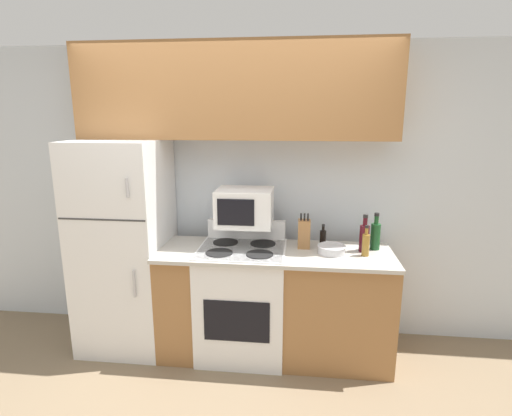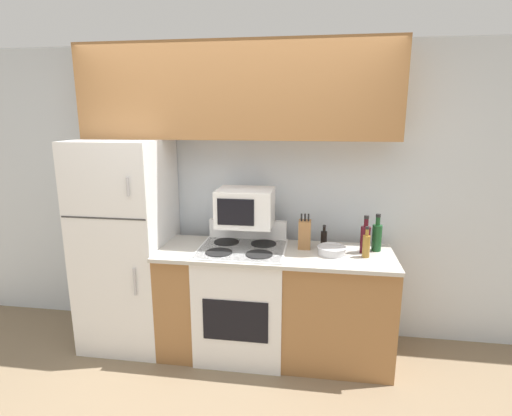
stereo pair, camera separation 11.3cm
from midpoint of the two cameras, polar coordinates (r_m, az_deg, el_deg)
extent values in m
plane|color=#7F6B51|center=(3.40, -5.21, -22.15)|extent=(12.00, 12.00, 0.00)
cube|color=silver|center=(3.58, -3.26, 2.02)|extent=(8.00, 0.05, 2.55)
cube|color=#9E6B3D|center=(3.39, 1.67, -13.59)|extent=(1.86, 0.60, 0.88)
cube|color=#BCB7AD|center=(3.19, 1.69, -6.43)|extent=(1.86, 0.64, 0.03)
cube|color=white|center=(3.60, -19.08, -5.06)|extent=(0.70, 0.71, 1.77)
cube|color=#383838|center=(3.21, -22.14, -1.54)|extent=(0.68, 0.01, 0.01)
cylinder|color=#B7B7BC|center=(3.04, -18.98, 2.74)|extent=(0.02, 0.02, 0.14)
cylinder|color=#B7B7BC|center=(3.25, -18.00, -10.26)|extent=(0.02, 0.02, 0.22)
cube|color=#9E6B3D|center=(3.32, -4.06, 16.24)|extent=(2.56, 0.35, 0.75)
cube|color=white|center=(3.40, -2.95, -13.16)|extent=(0.70, 0.60, 0.92)
cube|color=black|center=(3.14, -3.87, -15.88)|extent=(0.50, 0.01, 0.33)
cube|color=#2D2D2D|center=(3.22, -3.04, -5.90)|extent=(0.67, 0.58, 0.01)
cube|color=white|center=(3.46, -2.29, -3.03)|extent=(0.67, 0.06, 0.16)
cylinder|color=black|center=(3.12, -6.31, -6.37)|extent=(0.21, 0.21, 0.01)
cylinder|color=black|center=(3.07, -0.53, -6.63)|extent=(0.21, 0.21, 0.01)
cylinder|color=black|center=(3.37, -5.33, -4.90)|extent=(0.21, 0.21, 0.01)
cylinder|color=black|center=(3.32, 0.02, -5.10)|extent=(0.21, 0.21, 0.01)
cube|color=white|center=(3.24, -2.61, 0.11)|extent=(0.45, 0.36, 0.30)
cube|color=black|center=(3.07, -3.97, -0.64)|extent=(0.29, 0.01, 0.21)
cube|color=#9E6B3D|center=(3.25, 5.89, -3.71)|extent=(0.10, 0.11, 0.23)
cylinder|color=black|center=(3.20, 5.45, -1.28)|extent=(0.01, 0.01, 0.06)
cylinder|color=black|center=(3.20, 5.94, -1.29)|extent=(0.01, 0.01, 0.06)
cylinder|color=black|center=(3.20, 6.44, -1.30)|extent=(0.01, 0.01, 0.06)
cylinder|color=silver|center=(3.17, 9.72, -5.89)|extent=(0.21, 0.21, 0.06)
torus|color=silver|center=(3.16, 9.74, -5.39)|extent=(0.22, 0.22, 0.01)
cylinder|color=olive|center=(3.16, 14.41, -5.17)|extent=(0.06, 0.06, 0.17)
cylinder|color=olive|center=(3.13, 14.53, -3.25)|extent=(0.03, 0.03, 0.05)
cylinder|color=black|center=(3.12, 14.56, -2.61)|extent=(0.03, 0.03, 0.02)
cylinder|color=#470F19|center=(3.25, 14.23, -4.26)|extent=(0.08, 0.08, 0.21)
cylinder|color=#470F19|center=(3.21, 14.37, -1.91)|extent=(0.03, 0.03, 0.07)
cylinder|color=black|center=(3.20, 14.42, -1.13)|extent=(0.04, 0.04, 0.02)
cylinder|color=black|center=(3.34, 8.57, -4.28)|extent=(0.05, 0.05, 0.13)
cylinder|color=black|center=(3.31, 8.62, -2.91)|extent=(0.02, 0.02, 0.04)
cylinder|color=black|center=(3.31, 8.64, -2.46)|extent=(0.03, 0.03, 0.01)
cylinder|color=#194C23|center=(3.32, 15.75, -3.96)|extent=(0.08, 0.08, 0.21)
cylinder|color=#194C23|center=(3.29, 15.90, -1.66)|extent=(0.03, 0.03, 0.07)
cylinder|color=black|center=(3.27, 15.95, -0.90)|extent=(0.04, 0.04, 0.02)
camera|label=1|loc=(0.06, -91.04, -0.24)|focal=28.00mm
camera|label=2|loc=(0.06, 88.96, 0.24)|focal=28.00mm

